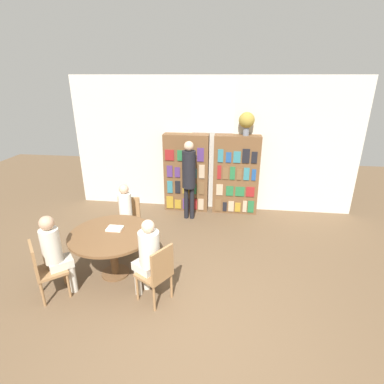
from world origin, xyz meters
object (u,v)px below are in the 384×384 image
at_px(seated_reader_left, 125,214).
at_px(bookshelf_right, 236,175).
at_px(reading_table, 112,240).
at_px(chair_near_camera, 44,268).
at_px(chair_left_side, 129,219).
at_px(chair_far_side, 157,272).
at_px(seated_reader_back, 55,250).
at_px(seated_reader_right, 148,254).
at_px(flower_vase, 247,121).
at_px(bookshelf_left, 186,173).
at_px(librarian_standing, 189,173).

bearing_deg(seated_reader_left, bookshelf_right, -140.72).
xyz_separation_m(reading_table, chair_near_camera, (-0.75, -0.64, -0.14)).
xyz_separation_m(chair_near_camera, seated_reader_left, (0.69, 1.43, 0.18)).
relative_size(chair_left_side, chair_far_side, 1.00).
xyz_separation_m(chair_left_side, seated_reader_back, (-0.54, -1.50, 0.22)).
bearing_deg(chair_left_side, chair_near_camera, 63.00).
height_order(reading_table, seated_reader_back, seated_reader_back).
distance_m(seated_reader_right, seated_reader_back, 1.30).
bearing_deg(flower_vase, seated_reader_left, -138.64).
height_order(bookshelf_left, chair_left_side, bookshelf_left).
bearing_deg(seated_reader_back, chair_left_side, 119.93).
relative_size(chair_left_side, seated_reader_back, 0.71).
bearing_deg(seated_reader_right, flower_vase, 7.69).
height_order(reading_table, seated_reader_left, seated_reader_left).
relative_size(seated_reader_left, seated_reader_back, 0.98).
relative_size(bookshelf_right, reading_table, 1.38).
bearing_deg(chair_left_side, bookshelf_right, -143.94).
height_order(chair_near_camera, seated_reader_back, seated_reader_back).
relative_size(chair_left_side, librarian_standing, 0.51).
height_order(chair_near_camera, chair_left_side, same).
height_order(flower_vase, librarian_standing, flower_vase).
bearing_deg(seated_reader_back, bookshelf_right, 101.36).
bearing_deg(librarian_standing, bookshelf_right, 26.70).
bearing_deg(seated_reader_left, seated_reader_back, 62.85).
relative_size(chair_far_side, librarian_standing, 0.51).
bearing_deg(seated_reader_back, seated_reader_right, 53.93).
distance_m(chair_near_camera, chair_far_side, 1.59).
distance_m(chair_near_camera, chair_left_side, 1.75).
xyz_separation_m(reading_table, seated_reader_back, (-0.61, -0.52, 0.08)).
relative_size(flower_vase, chair_near_camera, 0.55).
distance_m(bookshelf_left, librarian_standing, 0.55).
distance_m(bookshelf_left, seated_reader_left, 2.05).
bearing_deg(flower_vase, bookshelf_left, -179.79).
relative_size(reading_table, chair_far_side, 1.45).
relative_size(reading_table, seated_reader_right, 1.05).
xyz_separation_m(flower_vase, seated_reader_back, (-2.68, -3.18, -1.37)).
bearing_deg(reading_table, bookshelf_right, 54.40).
relative_size(seated_reader_right, librarian_standing, 0.71).
height_order(bookshelf_right, reading_table, bookshelf_right).
xyz_separation_m(chair_left_side, seated_reader_left, (0.01, -0.19, 0.18)).
distance_m(bookshelf_right, seated_reader_back, 4.05).
distance_m(bookshelf_left, seated_reader_right, 3.09).
xyz_separation_m(chair_far_side, librarian_standing, (0.07, 2.67, 0.57)).
xyz_separation_m(reading_table, chair_left_side, (-0.07, 0.98, -0.14)).
xyz_separation_m(bookshelf_left, bookshelf_right, (1.13, 0.00, 0.00)).
bearing_deg(chair_near_camera, seated_reader_back, 90.00).
height_order(bookshelf_right, seated_reader_back, bookshelf_right).
bearing_deg(reading_table, chair_near_camera, -139.74).
relative_size(bookshelf_left, librarian_standing, 1.03).
height_order(chair_left_side, seated_reader_right, seated_reader_right).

